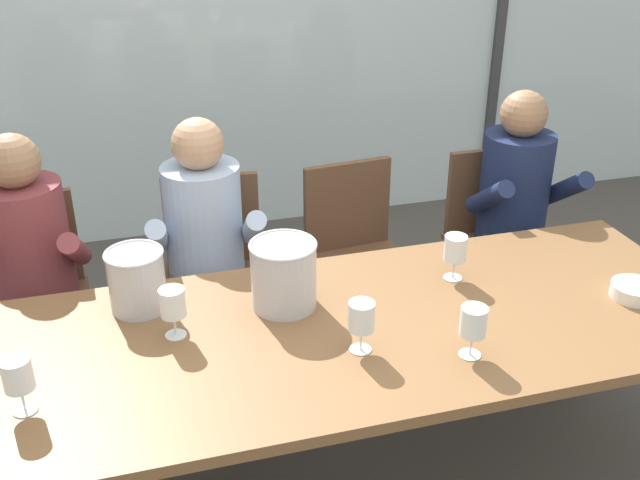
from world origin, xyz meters
The scene contains 20 objects.
ground centered at (0.00, 1.00, 0.00)m, with size 14.00×14.00×0.00m, color #4C4742.
window_glass_panel centered at (0.00, 2.38, 1.30)m, with size 7.81×0.03×2.60m, color silver.
window_mullion_right centered at (1.76, 2.36, 1.30)m, with size 0.06×0.06×2.60m, color #38383D.
hillside_vineyard centered at (0.00, 6.81, 0.72)m, with size 13.81×2.40×1.44m, color #386633.
dining_table centered at (0.00, 0.00, 0.66)m, with size 2.61×0.97×0.72m.
chair_near_curtain centered at (-1.08, 0.93, 0.53)m, with size 0.45×0.45×0.90m.
chair_left_of_center centered at (-0.32, 0.93, 0.53)m, with size 0.49×0.49×0.90m.
chair_center centered at (0.33, 0.90, 0.53)m, with size 0.48×0.48×0.90m.
chair_right_of_center centered at (1.02, 0.88, 0.53)m, with size 0.44×0.44×0.90m.
person_maroon_top centered at (-1.06, 0.76, 0.70)m, with size 0.48×0.63×1.22m.
person_pale_blue_shirt centered at (-0.37, 0.76, 0.70)m, with size 0.48×0.63×1.22m.
person_navy_polo centered at (1.07, 0.76, 0.70)m, with size 0.47×0.61×1.22m.
ice_bucket_primary centered at (-0.66, 0.31, 0.84)m, with size 0.20×0.20×0.22m.
ice_bucket_secondary centered at (-0.17, 0.19, 0.85)m, with size 0.23×0.23×0.24m.
tasting_bowl centered at (1.03, -0.10, 0.75)m, with size 0.16×0.16×0.05m, color silver.
wine_glass_by_left_taster centered at (-0.56, 0.10, 0.84)m, with size 0.08×0.08×0.17m.
wine_glass_near_bucket centered at (-0.01, -0.14, 0.84)m, with size 0.08×0.08×0.17m.
wine_glass_center_pour centered at (0.47, 0.20, 0.84)m, with size 0.08×0.08×0.17m.
wine_glass_by_right_taster centered at (-1.01, -0.16, 0.84)m, with size 0.08×0.08×0.17m.
wine_glass_spare_empty centered at (0.31, -0.26, 0.84)m, with size 0.08×0.08×0.17m.
Camera 1 is at (-0.66, -1.96, 2.10)m, focal length 41.68 mm.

